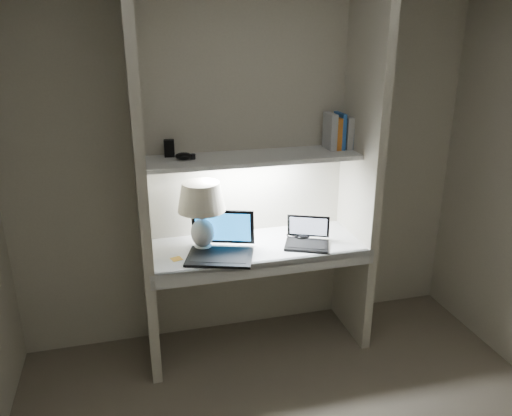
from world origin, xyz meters
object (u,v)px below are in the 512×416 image
object	(u,v)px
table_lamp	(202,205)
speaker	(301,227)
laptop_netbook	(307,238)
laptop_main	(221,245)
book_row	(342,131)

from	to	relation	value
table_lamp	speaker	size ratio (longest dim) A/B	3.50
laptop_netbook	speaker	world-z (taller)	laptop_netbook
laptop_main	book_row	xyz separation A→B (m)	(0.91, 0.24, 0.65)
laptop_netbook	book_row	size ratio (longest dim) A/B	1.49
laptop_main	speaker	bearing A→B (deg)	34.29
book_row	table_lamp	bearing A→B (deg)	-173.10
table_lamp	laptop_main	distance (m)	0.29
book_row	laptop_main	bearing A→B (deg)	-165.30
table_lamp	laptop_netbook	world-z (taller)	table_lamp
laptop_netbook	speaker	distance (m)	0.16
laptop_netbook	speaker	size ratio (longest dim) A/B	2.80
table_lamp	book_row	size ratio (longest dim) A/B	1.86
laptop_main	laptop_netbook	size ratio (longest dim) A/B	1.38
laptop_netbook	book_row	world-z (taller)	book_row
laptop_netbook	speaker	xyz separation A→B (m)	(0.01, 0.16, 0.02)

